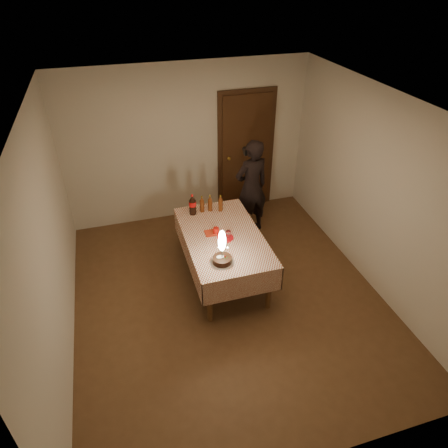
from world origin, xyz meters
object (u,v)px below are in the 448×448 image
at_px(dining_table, 223,241).
at_px(amber_bottle_right, 221,204).
at_px(clear_cup, 228,234).
at_px(red_cup, 216,231).
at_px(amber_bottle_mid, 210,203).
at_px(photographer, 251,187).
at_px(cola_bottle, 193,205).
at_px(amber_bottle_left, 202,204).
at_px(birthday_cake, 222,254).
at_px(red_plate, 225,238).

height_order(dining_table, amber_bottle_right, amber_bottle_right).
xyz_separation_m(dining_table, clear_cup, (0.06, -0.05, 0.14)).
relative_size(red_cup, amber_bottle_mid, 0.39).
xyz_separation_m(dining_table, amber_bottle_mid, (-0.00, 0.66, 0.22)).
bearing_deg(photographer, amber_bottle_right, -146.29).
distance_m(clear_cup, photographer, 1.30).
height_order(cola_bottle, amber_bottle_right, cola_bottle).
height_order(red_cup, clear_cup, red_cup).
bearing_deg(amber_bottle_left, red_cup, -86.37).
bearing_deg(cola_bottle, amber_bottle_mid, 3.95).
bearing_deg(photographer, amber_bottle_mid, -154.25).
xyz_separation_m(clear_cup, amber_bottle_left, (-0.18, 0.72, 0.07)).
relative_size(red_cup, amber_bottle_right, 0.39).
bearing_deg(dining_table, red_cup, 148.33).
xyz_separation_m(birthday_cake, cola_bottle, (-0.09, 1.19, 0.02)).
relative_size(birthday_cake, amber_bottle_left, 1.85).
distance_m(red_cup, amber_bottle_left, 0.62).
relative_size(cola_bottle, amber_bottle_right, 1.25).
distance_m(dining_table, red_plate, 0.13).
relative_size(clear_cup, amber_bottle_left, 0.35).
bearing_deg(red_cup, amber_bottle_right, 68.06).
distance_m(red_cup, cola_bottle, 0.63).
distance_m(cola_bottle, amber_bottle_right, 0.41).
distance_m(red_cup, photographer, 1.30).
bearing_deg(amber_bottle_left, photographer, 22.19).
xyz_separation_m(birthday_cake, red_plate, (0.18, 0.48, -0.13)).
relative_size(amber_bottle_right, amber_bottle_mid, 1.00).
relative_size(dining_table, photographer, 1.08).
height_order(red_cup, amber_bottle_right, amber_bottle_right).
bearing_deg(dining_table, amber_bottle_left, 100.27).
height_order(red_cup, amber_bottle_left, amber_bottle_left).
bearing_deg(clear_cup, dining_table, 137.32).
xyz_separation_m(dining_table, amber_bottle_right, (0.14, 0.61, 0.22)).
bearing_deg(clear_cup, photographer, 56.61).
distance_m(amber_bottle_left, amber_bottle_right, 0.27).
relative_size(red_plate, amber_bottle_left, 0.86).
xyz_separation_m(amber_bottle_left, photographer, (0.90, 0.37, -0.05)).
bearing_deg(birthday_cake, amber_bottle_left, 87.58).
xyz_separation_m(birthday_cake, clear_cup, (0.23, 0.49, -0.09)).
xyz_separation_m(clear_cup, photographer, (0.72, 1.09, 0.02)).
height_order(birthday_cake, amber_bottle_left, birthday_cake).
bearing_deg(photographer, birthday_cake, -120.94).
relative_size(birthday_cake, clear_cup, 5.24).
relative_size(dining_table, cola_bottle, 5.42).
xyz_separation_m(dining_table, cola_bottle, (-0.27, 0.64, 0.25)).
bearing_deg(birthday_cake, amber_bottle_mid, 81.95).
bearing_deg(amber_bottle_right, photographer, 33.71).
distance_m(amber_bottle_left, amber_bottle_mid, 0.12).
bearing_deg(red_plate, red_cup, 127.59).
distance_m(dining_table, amber_bottle_right, 0.67).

